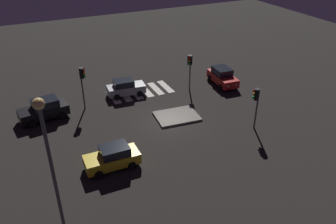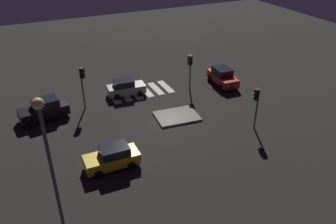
% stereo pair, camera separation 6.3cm
% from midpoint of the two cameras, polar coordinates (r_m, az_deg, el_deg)
% --- Properties ---
extents(ground_plane, '(80.00, 80.00, 0.00)m').
position_cam_midpoint_polar(ground_plane, '(30.21, 0.06, -1.65)').
color(ground_plane, black).
extents(traffic_island, '(4.02, 3.17, 0.18)m').
position_cam_midpoint_polar(traffic_island, '(30.89, 1.54, -0.70)').
color(traffic_island, gray).
rests_on(traffic_island, ground).
extents(car_silver, '(3.92, 2.05, 1.66)m').
position_cam_midpoint_polar(car_silver, '(34.79, -6.99, 4.06)').
color(car_silver, '#9EA0A5').
rests_on(car_silver, ground).
extents(car_black, '(4.42, 2.45, 1.85)m').
position_cam_midpoint_polar(car_black, '(32.21, -19.89, 0.40)').
color(car_black, black).
rests_on(car_black, ground).
extents(car_red, '(2.20, 4.25, 1.80)m').
position_cam_midpoint_polar(car_red, '(37.33, 9.13, 5.84)').
color(car_red, red).
rests_on(car_red, ground).
extents(car_yellow, '(3.96, 1.90, 1.71)m').
position_cam_midpoint_polar(car_yellow, '(24.85, -9.17, -7.44)').
color(car_yellow, gold).
rests_on(car_yellow, ground).
extents(traffic_light_south, '(0.54, 0.54, 3.79)m').
position_cam_midpoint_polar(traffic_light_south, '(34.84, 3.73, 7.96)').
color(traffic_light_south, '#47474C').
rests_on(traffic_light_south, ground).
extents(traffic_light_east, '(0.53, 0.54, 4.09)m').
position_cam_midpoint_polar(traffic_light_east, '(31.94, -13.97, 5.51)').
color(traffic_light_east, '#47474C').
rests_on(traffic_light_east, ground).
extents(traffic_light_west, '(0.53, 0.54, 3.68)m').
position_cam_midpoint_polar(traffic_light_west, '(28.91, 14.52, 2.13)').
color(traffic_light_west, '#47474C').
rests_on(traffic_light_west, ground).
extents(street_lamp, '(0.56, 0.56, 8.76)m').
position_cam_midpoint_polar(street_lamp, '(17.50, -19.24, -6.27)').
color(street_lamp, '#47474C').
rests_on(street_lamp, ground).
extents(crosswalk_near, '(6.45, 3.20, 0.02)m').
position_cam_midpoint_polar(crosswalk_near, '(35.64, -4.53, 3.41)').
color(crosswalk_near, silver).
rests_on(crosswalk_near, ground).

